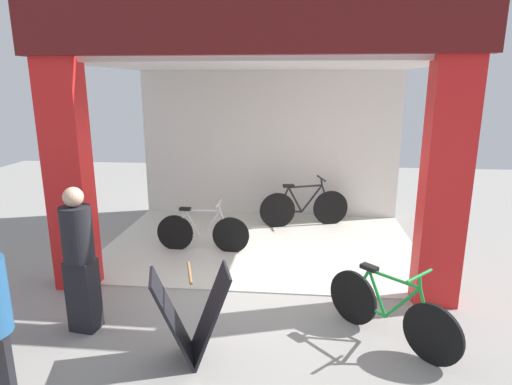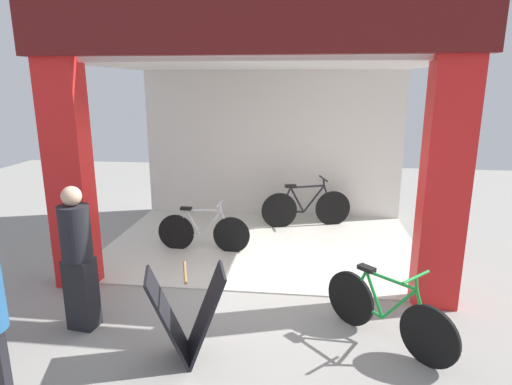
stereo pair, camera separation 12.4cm
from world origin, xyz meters
The scene contains 7 objects.
ground_plane centered at (0.00, 0.00, 0.00)m, with size 18.42×18.42×0.00m, color gray.
shop_facade centered at (0.00, 1.78, 1.97)m, with size 5.41×3.89×3.68m.
bicycle_inside_0 centered at (-0.93, 1.37, 0.34)m, with size 1.54×0.42×0.85m.
bicycle_inside_1 centered at (0.73, 2.85, 0.38)m, with size 1.69×0.57×0.96m.
bicycle_parked_0 centered at (1.61, -0.94, 0.35)m, with size 1.17×1.16×0.88m.
sandwich_board_sign centered at (-0.40, -1.46, 0.48)m, with size 0.87×0.69×0.96m.
pedestrian_1 centered at (-1.74, -1.03, 0.85)m, with size 0.37×0.37×1.65m.
Camera 2 is at (0.74, -5.20, 2.70)m, focal length 30.40 mm.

